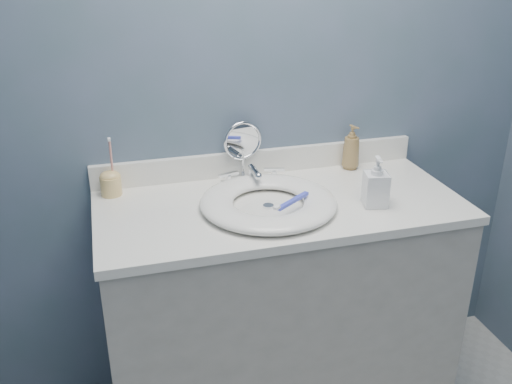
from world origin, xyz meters
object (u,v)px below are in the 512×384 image
object	(u,v)px
soap_bottle_clear	(376,182)
soap_bottle_amber	(351,147)
makeup_mirror	(243,147)
toothbrush_holder	(111,182)

from	to	relation	value
soap_bottle_clear	soap_bottle_amber	bearing A→B (deg)	92.09
makeup_mirror	soap_bottle_clear	distance (m)	0.50
makeup_mirror	toothbrush_holder	size ratio (longest dim) A/B	1.05
makeup_mirror	soap_bottle_amber	distance (m)	0.42
soap_bottle_clear	toothbrush_holder	xyz separation A→B (m)	(-0.83, 0.32, -0.04)
makeup_mirror	soap_bottle_clear	world-z (taller)	makeup_mirror
makeup_mirror	soap_bottle_amber	size ratio (longest dim) A/B	1.26
soap_bottle_clear	toothbrush_holder	bearing A→B (deg)	171.35
makeup_mirror	soap_bottle_amber	bearing A→B (deg)	-10.07
makeup_mirror	toothbrush_holder	world-z (taller)	makeup_mirror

